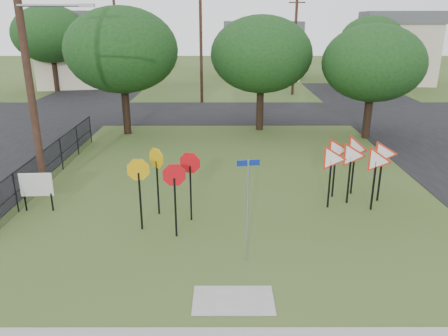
# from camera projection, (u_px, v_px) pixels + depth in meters

# --- Properties ---
(ground) EXTENTS (140.00, 140.00, 0.00)m
(ground) POSITION_uv_depth(u_px,v_px,m) (232.00, 251.00, 13.03)
(ground) COLOR #344C1C
(street_far) EXTENTS (60.00, 8.00, 0.02)m
(street_far) POSITION_uv_depth(u_px,v_px,m) (227.00, 113.00, 31.92)
(street_far) COLOR black
(street_far) RESTS_ON ground
(curb_pad) EXTENTS (2.00, 1.20, 0.02)m
(curb_pad) POSITION_uv_depth(u_px,v_px,m) (233.00, 300.00, 10.75)
(curb_pad) COLOR gray
(curb_pad) RESTS_ON ground
(street_name_sign) EXTENTS (0.62, 0.13, 3.02)m
(street_name_sign) POSITION_uv_depth(u_px,v_px,m) (247.00, 204.00, 12.04)
(street_name_sign) COLOR gray
(street_name_sign) RESTS_ON ground
(stop_sign_cluster) EXTENTS (2.32, 1.99, 2.45)m
(stop_sign_cluster) POSITION_uv_depth(u_px,v_px,m) (165.00, 174.00, 14.15)
(stop_sign_cluster) COLOR black
(stop_sign_cluster) RESTS_ON ground
(yield_sign_cluster) EXTENTS (3.07, 2.19, 2.41)m
(yield_sign_cluster) POSITION_uv_depth(u_px,v_px,m) (355.00, 157.00, 15.98)
(yield_sign_cluster) COLOR black
(yield_sign_cluster) RESTS_ON ground
(info_board) EXTENTS (1.15, 0.10, 1.43)m
(info_board) POSITION_uv_depth(u_px,v_px,m) (36.00, 186.00, 15.47)
(info_board) COLOR black
(info_board) RESTS_ON ground
(utility_pole_main) EXTENTS (3.55, 0.33, 10.00)m
(utility_pole_main) POSITION_uv_depth(u_px,v_px,m) (28.00, 59.00, 15.56)
(utility_pole_main) COLOR #3B251B
(utility_pole_main) RESTS_ON ground
(far_pole_a) EXTENTS (1.40, 0.24, 9.00)m
(far_pole_a) POSITION_uv_depth(u_px,v_px,m) (201.00, 44.00, 34.20)
(far_pole_a) COLOR #3B251B
(far_pole_a) RESTS_ON ground
(far_pole_b) EXTENTS (1.40, 0.24, 8.50)m
(far_pole_b) POSITION_uv_depth(u_px,v_px,m) (295.00, 45.00, 38.07)
(far_pole_b) COLOR #3B251B
(far_pole_b) RESTS_ON ground
(far_pole_c) EXTENTS (1.40, 0.24, 9.00)m
(far_pole_c) POSITION_uv_depth(u_px,v_px,m) (117.00, 41.00, 39.86)
(far_pole_c) COLOR #3B251B
(far_pole_c) RESTS_ON ground
(fence_run) EXTENTS (0.05, 11.55, 1.50)m
(fence_run) POSITION_uv_depth(u_px,v_px,m) (52.00, 161.00, 18.66)
(fence_run) COLOR black
(fence_run) RESTS_ON ground
(house_left) EXTENTS (10.58, 8.88, 7.20)m
(house_left) POSITION_uv_depth(u_px,v_px,m) (87.00, 48.00, 43.94)
(house_left) COLOR beige
(house_left) RESTS_ON ground
(house_mid) EXTENTS (8.40, 8.40, 6.20)m
(house_mid) POSITION_uv_depth(u_px,v_px,m) (260.00, 49.00, 49.80)
(house_mid) COLOR beige
(house_mid) RESTS_ON ground
(house_right) EXTENTS (8.30, 8.30, 7.20)m
(house_right) POSITION_uv_depth(u_px,v_px,m) (397.00, 47.00, 45.88)
(house_right) COLOR beige
(house_right) RESTS_ON ground
(tree_near_left) EXTENTS (6.40, 6.40, 7.27)m
(tree_near_left) POSITION_uv_depth(u_px,v_px,m) (122.00, 50.00, 24.66)
(tree_near_left) COLOR black
(tree_near_left) RESTS_ON ground
(tree_near_mid) EXTENTS (6.00, 6.00, 6.80)m
(tree_near_mid) POSITION_uv_depth(u_px,v_px,m) (261.00, 54.00, 25.72)
(tree_near_mid) COLOR black
(tree_near_mid) RESTS_ON ground
(tree_near_right) EXTENTS (5.60, 5.60, 6.33)m
(tree_near_right) POSITION_uv_depth(u_px,v_px,m) (373.00, 63.00, 23.94)
(tree_near_right) COLOR black
(tree_near_right) RESTS_ON ground
(tree_far_left) EXTENTS (6.80, 6.80, 7.73)m
(tree_far_left) POSITION_uv_depth(u_px,v_px,m) (50.00, 34.00, 39.66)
(tree_far_left) COLOR black
(tree_far_left) RESTS_ON ground
(tree_far_right) EXTENTS (6.00, 6.00, 6.80)m
(tree_far_right) POSITION_uv_depth(u_px,v_px,m) (372.00, 40.00, 41.80)
(tree_far_right) COLOR black
(tree_far_right) RESTS_ON ground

